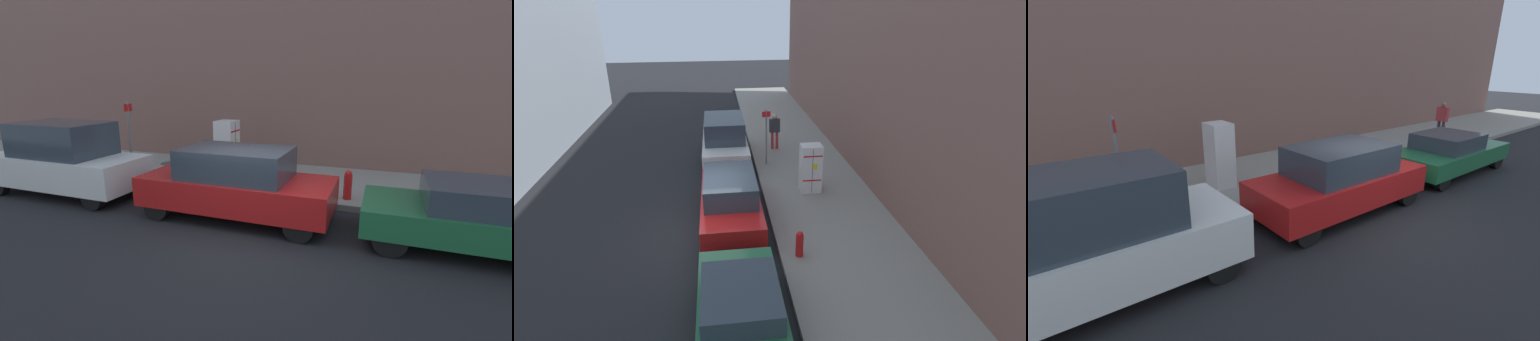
# 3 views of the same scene
# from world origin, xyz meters

# --- Properties ---
(ground_plane) EXTENTS (80.00, 80.00, 0.00)m
(ground_plane) POSITION_xyz_m (0.00, 0.00, 0.00)
(ground_plane) COLOR black
(sidewalk_slab) EXTENTS (4.14, 44.00, 0.17)m
(sidewalk_slab) POSITION_xyz_m (-4.21, 0.00, 0.08)
(sidewalk_slab) COLOR gray
(sidewalk_slab) RESTS_ON ground
(building_facade_near) EXTENTS (2.45, 39.60, 9.69)m
(building_facade_near) POSITION_xyz_m (-7.50, 0.00, 4.84)
(building_facade_near) COLOR #7F564C
(building_facade_near) RESTS_ON ground
(discarded_refrigerator) EXTENTS (0.78, 0.63, 1.84)m
(discarded_refrigerator) POSITION_xyz_m (-3.93, -2.30, 1.09)
(discarded_refrigerator) COLOR white
(discarded_refrigerator) RESTS_ON sidewalk_slab
(manhole_cover) EXTENTS (0.70, 0.70, 0.02)m
(manhole_cover) POSITION_xyz_m (-4.64, -5.12, 0.18)
(manhole_cover) COLOR #47443F
(manhole_cover) RESTS_ON sidewalk_slab
(street_sign_post) EXTENTS (0.36, 0.07, 2.48)m
(street_sign_post) POSITION_xyz_m (-2.63, -5.20, 1.56)
(street_sign_post) COLOR slate
(street_sign_post) RESTS_ON sidewalk_slab
(fire_hydrant) EXTENTS (0.22, 0.22, 0.79)m
(fire_hydrant) POSITION_xyz_m (-2.67, 1.84, 0.58)
(fire_hydrant) COLOR red
(fire_hydrant) RESTS_ON sidewalk_slab
(pedestrian_standing_near) EXTENTS (0.50, 0.23, 1.74)m
(pedestrian_standing_near) POSITION_xyz_m (-3.28, -7.13, 1.19)
(pedestrian_standing_near) COLOR #B73338
(pedestrian_standing_near) RESTS_ON sidewalk_slab
(parked_van_white) EXTENTS (1.96, 4.70, 2.12)m
(parked_van_white) POSITION_xyz_m (-0.84, -6.07, 1.04)
(parked_van_white) COLOR silver
(parked_van_white) RESTS_ON ground
(parked_suv_red) EXTENTS (1.89, 4.61, 1.72)m
(parked_suv_red) POSITION_xyz_m (-0.84, -0.60, 0.88)
(parked_suv_red) COLOR red
(parked_suv_red) RESTS_ON ground
(parked_sedan_green) EXTENTS (1.88, 4.74, 1.37)m
(parked_sedan_green) POSITION_xyz_m (-0.84, 4.64, 0.71)
(parked_sedan_green) COLOR #1E6038
(parked_sedan_green) RESTS_ON ground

